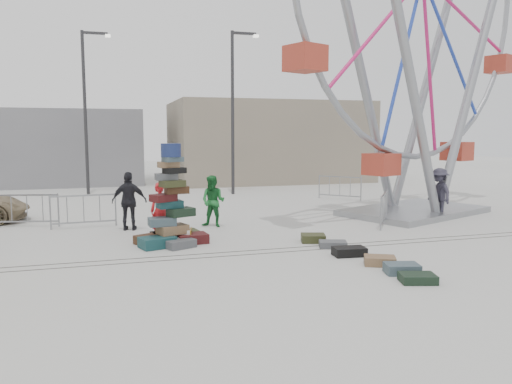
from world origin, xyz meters
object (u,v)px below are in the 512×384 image
object	(u,v)px
pedestrian_black	(129,201)
suitcase_tower	(171,216)
pedestrian_grey	(439,193)
pedestrian_green	(213,201)
barricade_dummy_c	(84,211)
pedestrian_red	(161,211)
steamer_trunk	(177,236)
ferris_wheel	(421,8)
barricade_wheel_back	(340,188)
lamp_post_left	(87,104)
lamp_post_right	(234,104)
barricade_wheel_front	(384,209)
barricade_dummy_b	(27,210)

from	to	relation	value
pedestrian_black	suitcase_tower	bearing A→B (deg)	125.46
pedestrian_black	pedestrian_grey	bearing A→B (deg)	-171.63
pedestrian_green	pedestrian_black	xyz separation A→B (m)	(-2.64, 0.19, 0.08)
suitcase_tower	barricade_dummy_c	distance (m)	4.03
pedestrian_red	barricade_dummy_c	bearing A→B (deg)	135.67
steamer_trunk	pedestrian_black	xyz separation A→B (m)	(-1.17, 2.27, 0.73)
ferris_wheel	barricade_wheel_back	bearing A→B (deg)	78.75
pedestrian_black	lamp_post_left	bearing A→B (deg)	-69.46
lamp_post_left	barricade_dummy_c	distance (m)	10.18
ferris_wheel	pedestrian_green	xyz separation A→B (m)	(-7.85, -0.42, -6.73)
lamp_post_left	pedestrian_black	size ratio (longest dim) A/B	4.33
lamp_post_right	pedestrian_grey	bearing A→B (deg)	-59.02
lamp_post_right	pedestrian_green	size ratio (longest dim) A/B	4.75
pedestrian_green	lamp_post_right	bearing A→B (deg)	106.28
barricade_wheel_front	pedestrian_grey	bearing A→B (deg)	-36.80
pedestrian_black	pedestrian_green	bearing A→B (deg)	-172.02
barricade_dummy_b	barricade_dummy_c	bearing A→B (deg)	-7.30
suitcase_tower	pedestrian_black	xyz separation A→B (m)	(-1.02, 2.36, 0.15)
barricade_dummy_c	pedestrian_red	world-z (taller)	pedestrian_red
suitcase_tower	steamer_trunk	xyz separation A→B (m)	(0.16, 0.09, -0.58)
lamp_post_right	lamp_post_left	xyz separation A→B (m)	(-7.00, 2.00, 0.00)
ferris_wheel	pedestrian_green	distance (m)	10.34
barricade_dummy_c	barricade_wheel_front	bearing A→B (deg)	-18.06
lamp_post_right	barricade_dummy_c	size ratio (longest dim) A/B	4.00
barricade_wheel_front	pedestrian_black	world-z (taller)	pedestrian_black
lamp_post_right	barricade_dummy_c	xyz separation A→B (m)	(-6.90, -7.39, -3.93)
lamp_post_right	pedestrian_red	bearing A→B (deg)	-115.46
pedestrian_grey	steamer_trunk	bearing A→B (deg)	-79.66
lamp_post_left	suitcase_tower	bearing A→B (deg)	-78.68
pedestrian_grey	barricade_wheel_back	bearing A→B (deg)	-165.76
suitcase_tower	steamer_trunk	distance (m)	0.61
lamp_post_left	pedestrian_red	bearing A→B (deg)	-78.92
lamp_post_right	pedestrian_black	xyz separation A→B (m)	(-5.49, -8.24, -3.56)
barricade_wheel_front	pedestrian_red	distance (m)	7.31
lamp_post_left	pedestrian_green	distance (m)	11.80
barricade_wheel_back	barricade_dummy_c	bearing A→B (deg)	-116.10
lamp_post_right	pedestrian_grey	size ratio (longest dim) A/B	4.45
pedestrian_red	pedestrian_black	world-z (taller)	pedestrian_black
lamp_post_left	suitcase_tower	distance (m)	13.37
lamp_post_left	pedestrian_black	distance (m)	10.94
suitcase_tower	barricade_wheel_front	xyz separation A→B (m)	(7.11, 0.79, -0.23)
lamp_post_left	ferris_wheel	bearing A→B (deg)	-39.85
barricade_dummy_b	barricade_dummy_c	world-z (taller)	same
barricade_dummy_b	pedestrian_grey	size ratio (longest dim) A/B	1.11
ferris_wheel	barricade_wheel_back	distance (m)	8.41
lamp_post_left	ferris_wheel	xyz separation A→B (m)	(11.99, -10.01, 3.09)
pedestrian_green	pedestrian_black	size ratio (longest dim) A/B	0.91
pedestrian_red	pedestrian_grey	distance (m)	10.10
barricade_dummy_b	suitcase_tower	bearing A→B (deg)	-29.41
suitcase_tower	barricade_dummy_c	world-z (taller)	suitcase_tower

